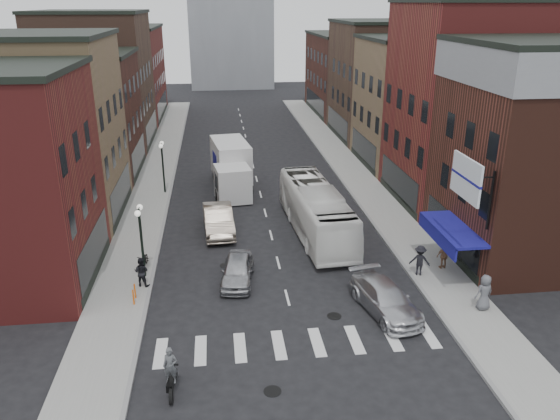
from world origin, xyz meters
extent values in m
plane|color=black|center=(0.00, 0.00, 0.00)|extent=(160.00, 160.00, 0.00)
cube|color=gray|center=(-8.50, 22.00, 0.07)|extent=(3.00, 74.00, 0.15)
cube|color=gray|center=(8.50, 22.00, 0.07)|extent=(3.00, 74.00, 0.15)
cube|color=gray|center=(-7.00, 22.00, 0.00)|extent=(0.20, 74.00, 0.16)
cube|color=gray|center=(7.00, 22.00, 0.00)|extent=(0.20, 74.00, 0.16)
cube|color=silver|center=(0.00, -3.00, 0.00)|extent=(12.00, 2.20, 0.01)
cube|color=black|center=(-10.02, 4.50, 1.60)|extent=(0.08, 7.20, 2.20)
cube|color=#9A7E55|center=(-15.00, 14.00, 6.00)|extent=(10.00, 10.00, 12.00)
cube|color=black|center=(-10.02, 14.00, 1.60)|extent=(0.08, 8.00, 2.20)
cube|color=black|center=(-15.00, 14.00, 12.15)|extent=(10.30, 10.20, 0.30)
cube|color=#462219|center=(-15.00, 24.00, 5.00)|extent=(10.00, 10.00, 10.00)
cube|color=black|center=(-10.02, 24.00, 1.60)|extent=(0.08, 8.00, 2.20)
cube|color=black|center=(-15.00, 24.00, 10.15)|extent=(10.30, 10.20, 0.30)
cube|color=#4F3327|center=(-15.00, 35.00, 6.50)|extent=(10.00, 12.00, 13.00)
cube|color=black|center=(-10.02, 35.00, 1.60)|extent=(0.08, 9.60, 2.20)
cube|color=black|center=(-15.00, 35.00, 13.15)|extent=(10.30, 12.20, 0.30)
cube|color=maroon|center=(-15.00, 49.00, 5.50)|extent=(10.00, 16.00, 11.00)
cube|color=black|center=(-10.02, 49.00, 1.60)|extent=(0.08, 12.80, 2.20)
cube|color=black|center=(-15.00, 49.00, 11.15)|extent=(10.30, 16.20, 0.30)
cube|color=#462219|center=(15.00, 4.50, 6.00)|extent=(10.00, 9.00, 12.00)
cube|color=black|center=(10.02, 4.50, 1.60)|extent=(0.08, 7.20, 2.20)
cube|color=maroon|center=(15.00, 14.00, 7.00)|extent=(10.00, 10.00, 14.00)
cube|color=black|center=(10.02, 14.00, 1.60)|extent=(0.08, 8.00, 2.20)
cube|color=black|center=(15.00, 14.00, 14.15)|extent=(10.30, 10.20, 0.30)
cube|color=#9A7E55|center=(15.00, 24.00, 5.50)|extent=(10.00, 10.00, 11.00)
cube|color=black|center=(10.02, 24.00, 1.60)|extent=(0.08, 8.00, 2.20)
cube|color=black|center=(15.00, 24.00, 11.15)|extent=(10.30, 10.20, 0.30)
cube|color=#4F3327|center=(15.00, 35.00, 6.00)|extent=(10.00, 12.00, 12.00)
cube|color=black|center=(10.02, 35.00, 1.60)|extent=(0.08, 9.60, 2.20)
cube|color=black|center=(15.00, 35.00, 12.15)|extent=(10.30, 12.20, 0.30)
cube|color=#462219|center=(15.00, 49.00, 5.00)|extent=(10.00, 16.00, 10.00)
cube|color=black|center=(10.02, 49.00, 1.60)|extent=(0.08, 12.80, 2.20)
cube|color=black|center=(15.00, 49.00, 10.15)|extent=(10.30, 16.20, 0.30)
cube|color=navy|center=(9.10, 2.50, 2.70)|extent=(1.80, 5.00, 0.15)
cube|color=navy|center=(8.25, 2.50, 2.35)|extent=(0.10, 5.00, 0.70)
cylinder|color=black|center=(9.90, 0.50, 5.00)|extent=(0.12, 0.12, 3.00)
cylinder|color=black|center=(9.20, 0.50, 6.20)|extent=(1.40, 0.08, 0.08)
cube|color=silver|center=(8.50, 0.50, 6.20)|extent=(0.12, 3.00, 2.00)
cylinder|color=black|center=(-7.40, 4.00, 2.00)|extent=(0.14, 0.14, 4.00)
cylinder|color=black|center=(-7.40, 4.00, 4.00)|extent=(0.06, 0.90, 0.06)
sphere|color=white|center=(-7.40, 3.55, 3.95)|extent=(0.32, 0.32, 0.32)
sphere|color=white|center=(-7.40, 4.45, 3.95)|extent=(0.32, 0.32, 0.32)
cylinder|color=black|center=(-7.40, 18.00, 2.00)|extent=(0.14, 0.14, 4.00)
cylinder|color=black|center=(-7.40, 18.00, 4.00)|extent=(0.06, 0.90, 0.06)
sphere|color=white|center=(-7.40, 17.55, 3.95)|extent=(0.32, 0.32, 0.32)
sphere|color=white|center=(-7.40, 18.45, 3.95)|extent=(0.32, 0.32, 0.32)
cylinder|color=#D8590C|center=(-7.60, 1.00, 0.55)|extent=(0.08, 0.08, 0.80)
cylinder|color=#D8590C|center=(-7.60, 1.60, 0.55)|extent=(0.08, 0.08, 0.80)
cube|color=silver|center=(-2.17, 15.73, 1.39)|extent=(2.80, 2.98, 2.57)
cube|color=black|center=(-2.17, 15.73, 1.64)|extent=(2.67, 1.76, 1.13)
cube|color=silver|center=(-2.17, 19.63, 2.16)|extent=(3.26, 5.63, 2.98)
cube|color=navy|center=(-2.17, 19.63, 2.16)|extent=(2.86, 2.38, 1.23)
cube|color=black|center=(-2.17, 19.43, 0.46)|extent=(3.13, 6.91, 0.36)
cylinder|color=black|center=(-3.35, 15.94, 0.46)|extent=(0.29, 0.92, 0.92)
cylinder|color=black|center=(-0.99, 15.94, 0.46)|extent=(0.29, 0.92, 0.92)
cylinder|color=black|center=(-3.35, 19.43, 0.46)|extent=(0.29, 0.92, 0.92)
cylinder|color=black|center=(-0.99, 19.43, 0.46)|extent=(0.29, 0.92, 0.92)
cylinder|color=black|center=(-3.35, 21.48, 0.46)|extent=(0.29, 0.92, 0.92)
cylinder|color=black|center=(-0.99, 21.48, 0.46)|extent=(0.29, 0.92, 0.92)
cylinder|color=black|center=(-5.32, -4.85, 0.30)|extent=(0.13, 0.60, 0.60)
cylinder|color=black|center=(-5.32, -6.21, 0.30)|extent=(0.13, 0.60, 0.60)
cube|color=black|center=(-5.32, -5.53, 0.50)|extent=(0.37, 1.11, 0.32)
cube|color=black|center=(-5.32, -5.03, 0.86)|extent=(0.50, 0.12, 0.05)
imported|color=#4E5054|center=(-5.32, -5.62, 1.25)|extent=(0.59, 0.43, 1.50)
imported|color=white|center=(2.90, 9.02, 1.58)|extent=(3.37, 11.48, 3.16)
imported|color=#AFAFB4|center=(-2.42, 3.00, 0.69)|extent=(2.16, 4.23, 1.38)
imported|color=#AA9B8A|center=(-3.33, 9.91, 0.85)|extent=(2.11, 5.27, 1.71)
imported|color=silver|center=(4.52, -0.88, 0.71)|extent=(2.98, 5.20, 1.42)
imported|color=black|center=(-7.50, 4.97, 0.59)|extent=(0.69, 1.69, 0.87)
imported|color=black|center=(-7.40, 2.90, 0.95)|extent=(0.88, 0.67, 1.60)
imported|color=black|center=(7.40, 2.38, 1.00)|extent=(1.22, 0.88, 1.70)
imported|color=#875F45|center=(9.02, 2.96, 0.92)|extent=(0.95, 0.56, 1.53)
imported|color=#585A60|center=(9.20, -1.42, 1.05)|extent=(0.98, 0.74, 1.80)
camera|label=1|loc=(-3.24, -23.05, 14.06)|focal=35.00mm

